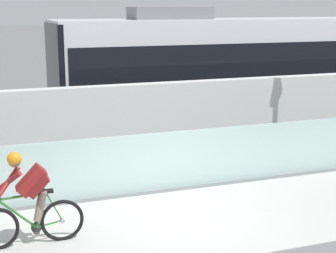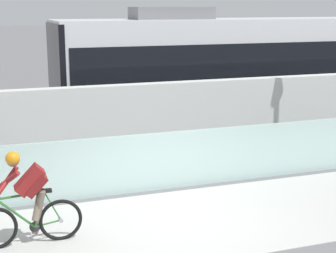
{
  "view_description": "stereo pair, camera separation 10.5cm",
  "coord_description": "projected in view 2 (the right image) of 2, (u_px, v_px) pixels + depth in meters",
  "views": [
    {
      "loc": [
        -3.45,
        -8.44,
        3.86
      ],
      "look_at": [
        0.5,
        2.35,
        1.25
      ],
      "focal_mm": 57.26,
      "sensor_mm": 36.0,
      "label": 1
    },
    {
      "loc": [
        -3.35,
        -8.47,
        3.86
      ],
      "look_at": [
        0.5,
        2.35,
        1.25
      ],
      "focal_mm": 57.26,
      "sensor_mm": 36.0,
      "label": 2
    }
  ],
  "objects": [
    {
      "name": "concrete_barrier_wall",
      "position": [
        130.0,
        126.0,
        12.86
      ],
      "size": [
        32.0,
        0.36,
        2.03
      ],
      "primitive_type": "cube",
      "color": "silver",
      "rests_on": "ground"
    },
    {
      "name": "ground_plane",
      "position": [
        185.0,
        222.0,
        9.73
      ],
      "size": [
        200.0,
        200.0,
        0.0
      ],
      "primitive_type": "plane",
      "color": "slate"
    },
    {
      "name": "tram_rail_near",
      "position": [
        107.0,
        143.0,
        15.36
      ],
      "size": [
        32.0,
        0.08,
        0.01
      ],
      "primitive_type": "cube",
      "color": "#595654",
      "rests_on": "ground"
    },
    {
      "name": "tram_rail_far",
      "position": [
        97.0,
        132.0,
        16.68
      ],
      "size": [
        32.0,
        0.08,
        0.01
      ],
      "primitive_type": "cube",
      "color": "#595654",
      "rests_on": "ground"
    },
    {
      "name": "glass_parapet",
      "position": [
        153.0,
        162.0,
        11.29
      ],
      "size": [
        32.0,
        0.05,
        1.25
      ],
      "primitive_type": "cube",
      "color": "silver",
      "rests_on": "ground"
    },
    {
      "name": "cyclist_on_bike",
      "position": [
        27.0,
        200.0,
        8.66
      ],
      "size": [
        1.77,
        0.58,
        1.61
      ],
      "color": "black",
      "rests_on": "ground"
    },
    {
      "name": "tram",
      "position": [
        230.0,
        69.0,
        16.97
      ],
      "size": [
        11.06,
        2.54,
        3.81
      ],
      "color": "silver",
      "rests_on": "ground"
    },
    {
      "name": "bike_path_deck",
      "position": [
        185.0,
        222.0,
        9.73
      ],
      "size": [
        32.0,
        3.2,
        0.01
      ],
      "primitive_type": "cube",
      "color": "beige",
      "rests_on": "ground"
    }
  ]
}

